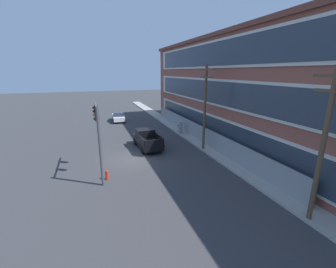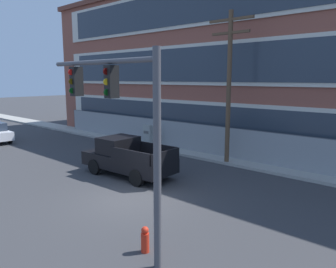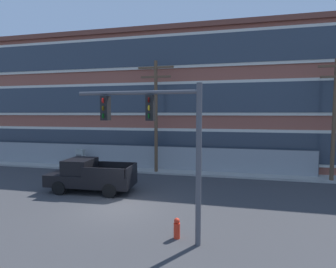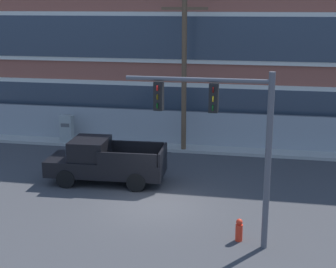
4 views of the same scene
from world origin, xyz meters
The scene contains 10 objects.
ground_plane centered at (0.00, 0.00, 0.00)m, with size 160.00×160.00×0.00m, color #38383A.
sidewalk_building_side centered at (0.00, 8.24, 0.08)m, with size 80.00×1.91×0.16m, color #9E9B93.
brick_mill_building centered at (4.39, 14.38, 5.90)m, with size 49.80×10.97×11.77m.
chain_link_fence centered at (-3.02, 8.49, 1.03)m, with size 29.37×0.06×2.02m.
traffic_signal_mast centered at (2.96, -2.88, 4.02)m, with size 4.61×0.43×5.72m.
pickup_truck_black centered at (-2.77, 2.14, 0.93)m, with size 5.25×2.32×1.94m.
utility_pole_near_corner centered at (-0.12, 7.52, 4.83)m, with size 2.75×0.26×8.63m.
utility_pole_midblock centered at (12.18, 7.59, 4.56)m, with size 2.26×0.26×8.28m.
electrical_cabinet centered at (-6.70, 7.59, 0.85)m, with size 0.69×0.47×1.69m.
fire_hydrant centered at (3.45, -2.54, 0.38)m, with size 0.24×0.24×0.78m.
Camera 3 is at (5.23, -11.87, 4.68)m, focal length 28.00 mm.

